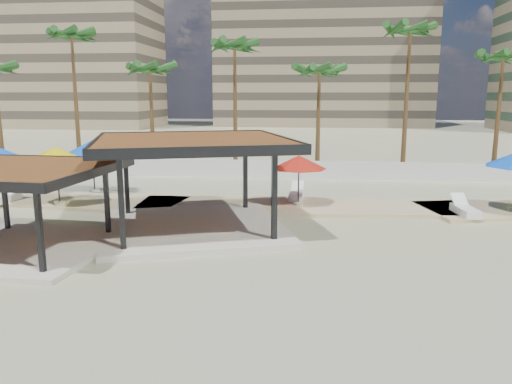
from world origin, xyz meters
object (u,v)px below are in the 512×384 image
Objects in this scene: pavilion_central at (193,175)px; lounger_b at (296,195)px; umbrella_c at (299,162)px; umbrella_a at (2,154)px; lounger_c at (465,210)px; pavilion_west at (19,201)px; lounger_a at (2,198)px.

pavilion_central is 4.56× the size of lounger_b.
umbrella_a is at bearing 172.80° from umbrella_c.
umbrella_a reaches higher than lounger_b.
lounger_b is at bearing 64.33° from lounger_c.
umbrella_a is at bearing 75.46° from lounger_c.
lounger_c is at bearing 25.38° from pavilion_west.
lounger_b is at bearing 48.85° from pavilion_west.
lounger_a is 15.07m from lounger_b.
pavilion_central is 3.33× the size of umbrella_a.
pavilion_central is at bearing -96.37° from lounger_a.
lounger_a is at bearing -58.97° from umbrella_a.
pavilion_central is at bearing 148.52° from lounger_b.
lounger_a is at bearing -175.41° from umbrella_c.
umbrella_a reaches higher than lounger_a.
umbrella_c is 1.29× the size of lounger_a.
umbrella_c is 15.14m from lounger_a.
umbrella_c is at bearing -172.18° from lounger_b.
umbrella_a is at bearing 42.13° from lounger_a.
umbrella_c is at bearing -7.20° from umbrella_a.
umbrella_a is 24.93m from lounger_c.
pavilion_west reaches higher than lounger_a.
umbrella_c is 1.42× the size of lounger_b.
pavilion_central is at bearing -27.80° from umbrella_a.
lounger_c is at bearing -7.75° from umbrella_a.
pavilion_central reaches higher than lounger_a.
pavilion_west reaches higher than umbrella_c.
pavilion_central reaches higher than lounger_b.
umbrella_a is at bearing 133.07° from pavilion_central.
lounger_b is (-0.14, 1.46, -1.93)m from umbrella_c.
umbrella_c reaches higher than umbrella_a.
umbrella_a is (-7.37, 10.35, 0.37)m from pavilion_west.
umbrella_c reaches higher than lounger_a.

